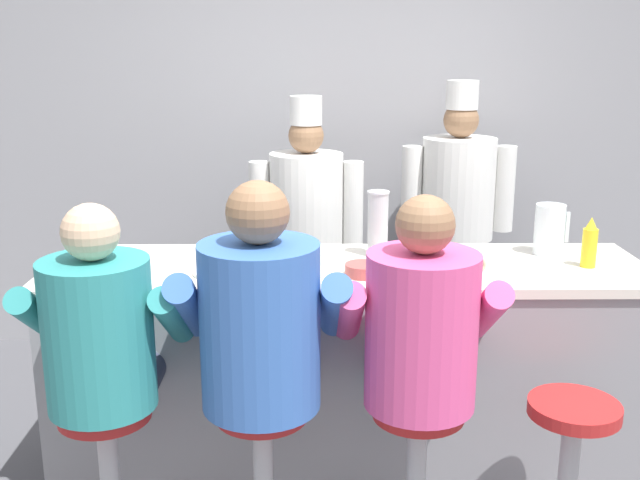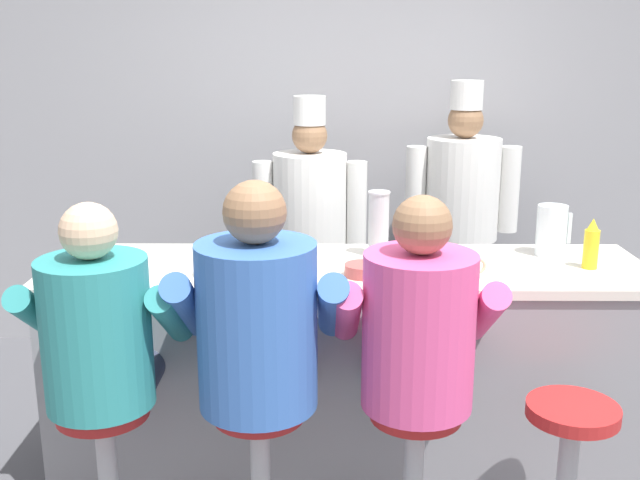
{
  "view_description": "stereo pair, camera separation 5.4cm",
  "coord_description": "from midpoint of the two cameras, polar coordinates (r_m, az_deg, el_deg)",
  "views": [
    {
      "loc": [
        -0.15,
        -2.75,
        1.93
      ],
      "look_at": [
        -0.12,
        0.31,
        1.13
      ],
      "focal_mm": 42.0,
      "sensor_mm": 36.0,
      "label": 1
    },
    {
      "loc": [
        -0.1,
        -2.75,
        1.93
      ],
      "look_at": [
        -0.12,
        0.31,
        1.13
      ],
      "focal_mm": 42.0,
      "sensor_mm": 36.0,
      "label": 2
    }
  ],
  "objects": [
    {
      "name": "diner_seated_blue",
      "position": [
        2.7,
        -5.1,
        -7.15
      ],
      "size": [
        0.65,
        0.64,
        1.5
      ],
      "color": "#B2B5BA",
      "rests_on": "ground_plane"
    },
    {
      "name": "diner_seated_pink",
      "position": [
        2.73,
        7.02,
        -7.54
      ],
      "size": [
        0.61,
        0.6,
        1.44
      ],
      "color": "#B2B5BA",
      "rests_on": "ground_plane"
    },
    {
      "name": "cook_in_whites_near",
      "position": [
        4.3,
        -1.4,
        0.91
      ],
      "size": [
        0.65,
        0.42,
        1.66
      ],
      "color": "#232328",
      "rests_on": "ground_plane"
    },
    {
      "name": "hot_sauce_bottle_orange",
      "position": [
        3.11,
        8.38,
        -1.43
      ],
      "size": [
        0.03,
        0.03,
        0.14
      ],
      "color": "orange",
      "rests_on": "diner_counter"
    },
    {
      "name": "empty_stool_round",
      "position": [
        3.02,
        17.98,
        -15.49
      ],
      "size": [
        0.33,
        0.33,
        0.67
      ],
      "color": "#B2B5BA",
      "rests_on": "ground_plane"
    },
    {
      "name": "cook_in_whites_far",
      "position": [
        4.57,
        10.05,
        2.06
      ],
      "size": [
        0.68,
        0.43,
        1.73
      ],
      "color": "#232328",
      "rests_on": "ground_plane"
    },
    {
      "name": "breakfast_plate",
      "position": [
        3.13,
        -8.11,
        -2.37
      ],
      "size": [
        0.22,
        0.22,
        0.04
      ],
      "color": "white",
      "rests_on": "diner_counter"
    },
    {
      "name": "water_pitcher_clear",
      "position": [
        3.52,
        16.67,
        0.77
      ],
      "size": [
        0.15,
        0.13,
        0.23
      ],
      "color": "silver",
      "rests_on": "diner_counter"
    },
    {
      "name": "wall_back",
      "position": [
        4.8,
        0.9,
        7.69
      ],
      "size": [
        10.0,
        0.06,
        2.7
      ],
      "color": "#99999E",
      "rests_on": "ground_plane"
    },
    {
      "name": "diner_seated_teal",
      "position": [
        2.82,
        -16.8,
        -7.62
      ],
      "size": [
        0.59,
        0.58,
        1.42
      ],
      "color": "#B2B5BA",
      "rests_on": "ground_plane"
    },
    {
      "name": "cereal_bowl",
      "position": [
        3.08,
        2.84,
        -2.28
      ],
      "size": [
        0.15,
        0.15,
        0.05
      ],
      "color": "#B24C47",
      "rests_on": "diner_counter"
    },
    {
      "name": "coffee_mug_tan",
      "position": [
        3.1,
        10.6,
        -1.97
      ],
      "size": [
        0.13,
        0.08,
        0.1
      ],
      "color": "beige",
      "rests_on": "diner_counter"
    },
    {
      "name": "ketchup_bottle_red",
      "position": [
        3.11,
        7.2,
        -0.66
      ],
      "size": [
        0.07,
        0.07,
        0.23
      ],
      "color": "red",
      "rests_on": "diner_counter"
    },
    {
      "name": "diner_counter",
      "position": [
        3.42,
        1.57,
        -10.03
      ],
      "size": [
        2.59,
        0.7,
        1.01
      ],
      "color": "gray",
      "rests_on": "ground_plane"
    },
    {
      "name": "coffee_mug_white",
      "position": [
        3.12,
        -2.65,
        -1.67
      ],
      "size": [
        0.13,
        0.09,
        0.09
      ],
      "color": "white",
      "rests_on": "diner_counter"
    },
    {
      "name": "mustard_bottle_yellow",
      "position": [
        3.37,
        19.42,
        -0.29
      ],
      "size": [
        0.06,
        0.06,
        0.22
      ],
      "color": "yellow",
      "rests_on": "diner_counter"
    },
    {
      "name": "cup_stack_steel",
      "position": [
        3.34,
        3.96,
        1.25
      ],
      "size": [
        0.1,
        0.1,
        0.3
      ],
      "color": "#B7BABF",
      "rests_on": "diner_counter"
    }
  ]
}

